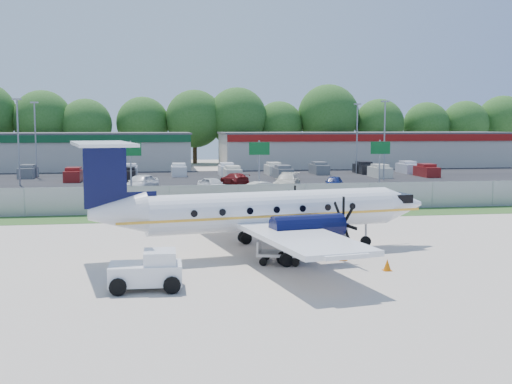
{
  "coord_description": "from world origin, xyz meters",
  "views": [
    {
      "loc": [
        -6.12,
        -32.11,
        6.36
      ],
      "look_at": [
        0.0,
        6.0,
        2.3
      ],
      "focal_mm": 45.0,
      "sensor_mm": 36.0,
      "label": 1
    }
  ],
  "objects": [
    {
      "name": "baggage_cart_near",
      "position": [
        -0.42,
        -3.71,
        0.51
      ],
      "size": [
        2.35,
        1.79,
        1.09
      ],
      "color": "gray",
      "rests_on": "ground"
    },
    {
      "name": "cone_starboard_wing",
      "position": [
        -3.58,
        8.02,
        0.26
      ],
      "size": [
        0.39,
        0.39,
        0.55
      ],
      "color": "orange",
      "rests_on": "ground"
    },
    {
      "name": "parked_car_c",
      "position": [
        -0.57,
        28.34,
        0.0
      ],
      "size": [
        3.07,
        4.38,
        1.39
      ],
      "primitive_type": "imported",
      "rotation": [
        0.0,
        0.0,
        0.39
      ],
      "color": "silver",
      "rests_on": "ground"
    },
    {
      "name": "parking_lot",
      "position": [
        0.0,
        40.0,
        0.01
      ],
      "size": [
        170.0,
        32.0,
        0.02
      ],
      "primitive_type": "cube",
      "color": "black",
      "rests_on": "ground"
    },
    {
      "name": "building_east",
      "position": [
        26.0,
        61.98,
        2.63
      ],
      "size": [
        44.4,
        12.4,
        5.24
      ],
      "color": "#B9B3A7",
      "rests_on": "ground"
    },
    {
      "name": "far_parking_rows",
      "position": [
        0.0,
        45.0,
        0.0
      ],
      "size": [
        56.0,
        10.0,
        1.6
      ],
      "primitive_type": null,
      "color": "gray",
      "rests_on": "ground"
    },
    {
      "name": "cone_nose",
      "position": [
        3.92,
        -5.84,
        0.25
      ],
      "size": [
        0.37,
        0.37,
        0.52
      ],
      "color": "orange",
      "rests_on": "ground"
    },
    {
      "name": "sign_mid",
      "position": [
        3.0,
        22.91,
        3.61
      ],
      "size": [
        1.8,
        0.26,
        5.0
      ],
      "color": "gray",
      "rests_on": "ground"
    },
    {
      "name": "road_car_mid",
      "position": [
        2.41,
        20.98,
        0.0
      ],
      "size": [
        4.89,
        2.18,
        1.56
      ],
      "primitive_type": "imported",
      "rotation": [
        0.0,
        0.0,
        -1.46
      ],
      "color": "beige",
      "rests_on": "ground"
    },
    {
      "name": "sign_right",
      "position": [
        14.0,
        22.91,
        3.61
      ],
      "size": [
        1.8,
        0.26,
        5.0
      ],
      "color": "gray",
      "rests_on": "ground"
    },
    {
      "name": "pushback_tug",
      "position": [
        -6.36,
        -7.35,
        0.72
      ],
      "size": [
        2.81,
        2.03,
        1.5
      ],
      "color": "white",
      "rests_on": "ground"
    },
    {
      "name": "tree_line",
      "position": [
        0.0,
        74.0,
        0.0
      ],
      "size": [
        112.0,
        6.0,
        14.0
      ],
      "primitive_type": null,
      "color": "#245418",
      "rests_on": "ground"
    },
    {
      "name": "parked_car_a",
      "position": [
        -10.54,
        28.15,
        0.0
      ],
      "size": [
        3.85,
        6.41,
        1.66
      ],
      "primitive_type": "imported",
      "rotation": [
        0.0,
        0.0,
        -0.19
      ],
      "color": "silver",
      "rests_on": "ground"
    },
    {
      "name": "baggage_cart_far",
      "position": [
        2.46,
        -0.41,
        0.55
      ],
      "size": [
        2.43,
        1.68,
        1.18
      ],
      "color": "gray",
      "rests_on": "ground"
    },
    {
      "name": "aircraft",
      "position": [
        -0.73,
        -1.37,
        2.15
      ],
      "size": [
        18.26,
        17.91,
        5.58
      ],
      "color": "white",
      "rests_on": "ground"
    },
    {
      "name": "parked_car_b",
      "position": [
        -7.33,
        29.27,
        0.0
      ],
      "size": [
        3.9,
        5.43,
        1.72
      ],
      "primitive_type": "imported",
      "rotation": [
        0.0,
        0.0,
        -0.42
      ],
      "color": "silver",
      "rests_on": "ground"
    },
    {
      "name": "light_pole_se",
      "position": [
        20.0,
        48.0,
        5.23
      ],
      "size": [
        0.9,
        0.35,
        9.09
      ],
      "color": "gray",
      "rests_on": "ground"
    },
    {
      "name": "light_pole_sw",
      "position": [
        -20.0,
        48.0,
        5.23
      ],
      "size": [
        0.9,
        0.35,
        9.09
      ],
      "color": "gray",
      "rests_on": "ground"
    },
    {
      "name": "parked_car_f",
      "position": [
        -9.79,
        34.94,
        0.0
      ],
      "size": [
        1.58,
        4.27,
        1.4
      ],
      "primitive_type": "imported",
      "rotation": [
        0.0,
        0.0,
        3.12
      ],
      "color": "maroon",
      "rests_on": "ground"
    },
    {
      "name": "building_west",
      "position": [
        -24.0,
        61.98,
        2.63
      ],
      "size": [
        46.4,
        12.4,
        5.24
      ],
      "color": "#B9B3A7",
      "rests_on": "ground"
    },
    {
      "name": "sign_left",
      "position": [
        -8.0,
        22.91,
        3.61
      ],
      "size": [
        1.8,
        0.26,
        5.0
      ],
      "color": "gray",
      "rests_on": "ground"
    },
    {
      "name": "cone_port_wing",
      "position": [
        2.63,
        -3.44,
        0.25
      ],
      "size": [
        0.37,
        0.37,
        0.52
      ],
      "color": "orange",
      "rests_on": "ground"
    },
    {
      "name": "grass_verge",
      "position": [
        0.0,
        12.0,
        0.01
      ],
      "size": [
        170.0,
        4.0,
        0.02
      ],
      "primitive_type": "cube",
      "color": "#2D561E",
      "rests_on": "ground"
    },
    {
      "name": "light_pole_ne",
      "position": [
        20.0,
        38.0,
        5.23
      ],
      "size": [
        0.9,
        0.35,
        9.09
      ],
      "color": "gray",
      "rests_on": "ground"
    },
    {
      "name": "parked_car_e",
      "position": [
        11.34,
        28.51,
        0.0
      ],
      "size": [
        2.97,
        4.29,
        1.36
      ],
      "primitive_type": "imported",
      "rotation": [
        0.0,
        0.0,
        -0.38
      ],
      "color": "navy",
      "rests_on": "ground"
    },
    {
      "name": "light_pole_nw",
      "position": [
        -20.0,
        38.0,
        5.23
      ],
      "size": [
        0.9,
        0.35,
        9.09
      ],
      "color": "gray",
      "rests_on": "ground"
    },
    {
      "name": "ground",
      "position": [
        0.0,
        0.0,
        0.0
      ],
      "size": [
        170.0,
        170.0,
        0.0
      ],
      "primitive_type": "plane",
      "color": "beige",
      "rests_on": "ground"
    },
    {
      "name": "perimeter_fence",
      "position": [
        0.0,
        14.0,
        1.0
      ],
      "size": [
        120.0,
        0.06,
        1.99
      ],
      "color": "gray",
      "rests_on": "ground"
    },
    {
      "name": "parked_car_d",
      "position": [
        6.93,
        29.83,
        0.0
      ],
      "size": [
        3.93,
        5.76,
        1.55
      ],
      "primitive_type": "imported",
      "rotation": [
        0.0,
        0.0,
        -0.36
      ],
      "color": "beige",
      "rests_on": "ground"
    },
    {
      "name": "parked_car_g",
      "position": [
        2.39,
        35.29,
        0.0
      ],
      "size": [
        3.08,
        4.74,
        1.28
      ],
      "primitive_type": "imported",
      "rotation": [
        0.0,
        0.0,
        3.46
      ],
      "color": "maroon",
      "rests_on": "ground"
    },
    {
      "name": "access_road",
      "position": [
        0.0,
        19.0,
        0.01
      ],
      "size": [
        170.0,
        8.0,
        0.02
      ],
      "primitive_type": "cube",
      "color": "black",
      "rests_on": "ground"
    }
  ]
}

